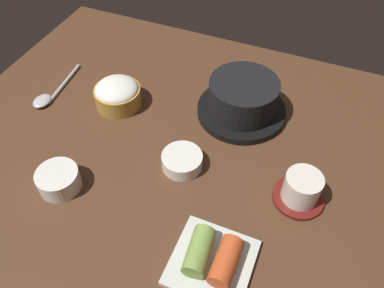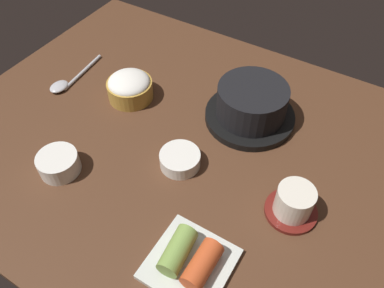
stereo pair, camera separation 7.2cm
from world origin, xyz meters
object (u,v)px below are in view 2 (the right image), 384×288
Objects in this scene: banchan_cup_center at (180,159)px; kimchi_plate at (190,260)px; stone_pot at (251,105)px; spoon at (66,82)px; side_bowl_near at (58,163)px; tea_cup_with_saucer at (294,203)px; rice_bowl at (130,87)px.

banchan_cup_center is 20.28cm from kimchi_plate.
kimchi_plate is at bearing -79.90° from stone_pot.
banchan_cup_center reaches higher than spoon.
tea_cup_with_saucer is at bearing 18.78° from side_bowl_near.
kimchi_plate is (6.12, -34.36, -2.23)cm from stone_pot.
rice_bowl is at bearing 167.10° from tea_cup_with_saucer.
side_bowl_near reaches higher than spoon.
kimchi_plate reaches higher than spoon.
stone_pot is at bearing 51.49° from side_bowl_near.
stone_pot is 1.14× the size of spoon.
kimchi_plate reaches higher than side_bowl_near.
banchan_cup_center is at bearing -108.33° from stone_pot.
spoon is (-16.74, 19.21, -1.41)cm from side_bowl_near.
kimchi_plate is 30.95cm from side_bowl_near.
spoon is at bearing 154.55° from kimchi_plate.
spoon is at bearing -164.14° from stone_pot.
banchan_cup_center is 0.47× the size of spoon.
stone_pot is 2.07× the size of tea_cup_with_saucer.
tea_cup_with_saucer is at bearing -46.78° from stone_pot.
stone_pot is 39.61cm from side_bowl_near.
spoon is (-57.46, 5.36, -2.29)cm from tea_cup_with_saucer.
kimchi_plate is at bearing -6.31° from side_bowl_near.
rice_bowl is 0.80× the size of kimchi_plate.
banchan_cup_center is (-22.08, -0.99, -1.35)cm from tea_cup_with_saucer.
tea_cup_with_saucer is 1.17× the size of banchan_cup_center.
banchan_cup_center is at bearing -28.12° from rice_bowl.
tea_cup_with_saucer is 1.19× the size of side_bowl_near.
stone_pot is at bearing 16.24° from rice_bowl.
side_bowl_near is at bearing -161.22° from tea_cup_with_saucer.
tea_cup_with_saucer is at bearing -5.33° from spoon.
rice_bowl is 1.10× the size of tea_cup_with_saucer.
tea_cup_with_saucer is 0.73× the size of kimchi_plate.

